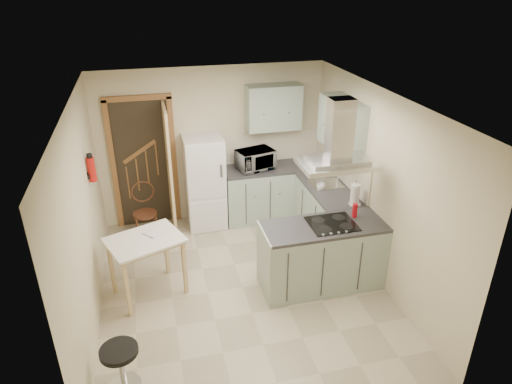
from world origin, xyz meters
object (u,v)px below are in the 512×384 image
object	(u,v)px
bentwood_chair	(145,214)
stool	(122,368)
fridge	(205,182)
microwave	(255,160)
extractor_hood	(337,164)
peninsula	(322,255)
drop_leaf_table	(148,267)

from	to	relation	value
bentwood_chair	stool	world-z (taller)	bentwood_chair
fridge	stool	bearing A→B (deg)	-112.93
fridge	bentwood_chair	bearing A→B (deg)	-168.60
bentwood_chair	microwave	size ratio (longest dim) A/B	1.43
extractor_hood	microwave	size ratio (longest dim) A/B	1.58
stool	microwave	world-z (taller)	microwave
fridge	peninsula	xyz separation A→B (m)	(1.22, -1.98, -0.30)
fridge	extractor_hood	size ratio (longest dim) A/B	1.67
fridge	peninsula	world-z (taller)	fridge
bentwood_chair	microwave	xyz separation A→B (m)	(1.79, 0.18, 0.65)
bentwood_chair	microwave	bearing A→B (deg)	0.19
fridge	bentwood_chair	xyz separation A→B (m)	(-0.97, -0.19, -0.34)
stool	bentwood_chair	bearing A→B (deg)	83.41
fridge	stool	size ratio (longest dim) A/B	3.00
stool	peninsula	bearing A→B (deg)	23.39
microwave	extractor_hood	bearing A→B (deg)	-91.06
stool	microwave	xyz separation A→B (m)	(2.12, 3.06, 0.81)
stool	drop_leaf_table	bearing A→B (deg)	77.44
drop_leaf_table	microwave	world-z (taller)	microwave
drop_leaf_table	bentwood_chair	world-z (taller)	drop_leaf_table
fridge	bentwood_chair	distance (m)	1.04
microwave	fridge	bearing A→B (deg)	163.89
peninsula	stool	distance (m)	2.76
drop_leaf_table	bentwood_chair	size ratio (longest dim) A/B	1.07
fridge	drop_leaf_table	distance (m)	1.93
peninsula	stool	bearing A→B (deg)	-156.61
drop_leaf_table	bentwood_chair	xyz separation A→B (m)	(0.01, 1.43, -0.00)
drop_leaf_table	stool	size ratio (longest dim) A/B	1.74
extractor_hood	microwave	distance (m)	2.14
peninsula	fridge	bearing A→B (deg)	121.74
drop_leaf_table	stool	world-z (taller)	drop_leaf_table
peninsula	microwave	world-z (taller)	microwave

